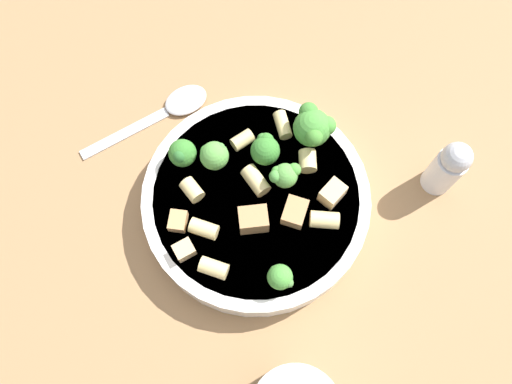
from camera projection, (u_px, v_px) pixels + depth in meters
ground_plane at (256, 207)px, 0.53m from camera, size 2.00×2.00×0.00m
pasta_bowl at (256, 201)px, 0.51m from camera, size 0.23×0.23×0.04m
broccoli_floret_0 at (285, 175)px, 0.48m from camera, size 0.03×0.03×0.04m
broccoli_floret_1 at (313, 127)px, 0.50m from camera, size 0.04×0.04×0.04m
broccoli_floret_2 at (214, 155)px, 0.49m from camera, size 0.03×0.03×0.04m
broccoli_floret_3 at (280, 277)px, 0.45m from camera, size 0.03×0.02×0.03m
broccoli_floret_4 at (184, 152)px, 0.49m from camera, size 0.03×0.03×0.03m
broccoli_floret_5 at (265, 149)px, 0.49m from camera, size 0.03×0.03×0.03m
rigatoni_0 at (283, 125)px, 0.52m from camera, size 0.03×0.03×0.01m
rigatoni_1 at (192, 190)px, 0.49m from camera, size 0.03×0.02×0.02m
rigatoni_2 at (324, 220)px, 0.48m from camera, size 0.03×0.03×0.02m
rigatoni_3 at (217, 270)px, 0.46m from camera, size 0.03×0.02×0.02m
rigatoni_4 at (204, 229)px, 0.48m from camera, size 0.03×0.02×0.02m
rigatoni_5 at (242, 140)px, 0.51m from camera, size 0.02×0.03×0.01m
rigatoni_6 at (308, 161)px, 0.50m from camera, size 0.03×0.03×0.02m
rigatoni_7 at (256, 181)px, 0.49m from camera, size 0.03×0.03×0.02m
chicken_chunk_0 at (332, 193)px, 0.49m from camera, size 0.02×0.03×0.02m
chicken_chunk_1 at (178, 221)px, 0.48m from camera, size 0.02×0.02×0.01m
chicken_chunk_2 at (184, 250)px, 0.47m from camera, size 0.02×0.02×0.01m
chicken_chunk_3 at (253, 219)px, 0.48m from camera, size 0.04×0.03×0.02m
chicken_chunk_4 at (297, 208)px, 0.48m from camera, size 0.03×0.03×0.02m
pepper_shaker at (448, 167)px, 0.50m from camera, size 0.03×0.03×0.08m
spoon at (170, 109)px, 0.57m from camera, size 0.10×0.15×0.01m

